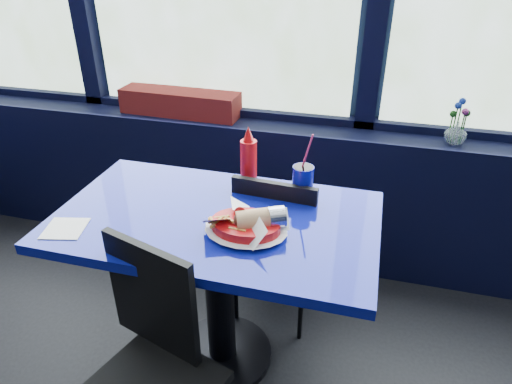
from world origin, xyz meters
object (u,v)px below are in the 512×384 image
chair_near_back (276,240)px  soda_cup (303,181)px  near_table (218,255)px  planter_box (180,103)px  chair_near_front (152,355)px  flower_vase (457,130)px  food_basket (248,224)px  ketchup_bottle (249,159)px

chair_near_back → soda_cup: 0.37m
near_table → soda_cup: soda_cup is taller
soda_cup → planter_box: bearing=141.0°
chair_near_front → flower_vase: 1.66m
chair_near_front → near_table: bearing=98.4°
near_table → chair_near_front: size_ratio=1.43×
food_basket → planter_box: bearing=122.7°
chair_near_back → soda_cup: bearing=154.1°
chair_near_front → flower_vase: (0.98, 1.29, 0.38)m
chair_near_front → chair_near_back: bearing=89.2°
chair_near_back → planter_box: (-0.68, 0.58, 0.39)m
planter_box → food_basket: planter_box is taller
food_basket → soda_cup: bearing=63.0°
near_table → soda_cup: 0.44m
chair_near_front → chair_near_back: size_ratio=1.02×
chair_near_front → soda_cup: soda_cup is taller
chair_near_back → soda_cup: soda_cup is taller
flower_vase → chair_near_back: bearing=-143.5°
food_basket → soda_cup: soda_cup is taller
chair_near_front → soda_cup: bearing=79.6°
near_table → flower_vase: flower_vase is taller
near_table → chair_near_back: 0.35m
food_basket → ketchup_bottle: ketchup_bottle is taller
near_table → flower_vase: bearing=42.7°
chair_near_front → food_basket: (0.22, 0.38, 0.30)m
flower_vase → ketchup_bottle: size_ratio=0.85×
food_basket → ketchup_bottle: (-0.10, 0.35, 0.08)m
ketchup_bottle → near_table: bearing=-99.9°
flower_vase → soda_cup: bearing=-135.6°
near_table → flower_vase: size_ratio=5.52×
flower_vase → food_basket: flower_vase is taller
chair_near_back → planter_box: planter_box is taller
chair_near_back → ketchup_bottle: bearing=10.1°
flower_vase → food_basket: bearing=-129.9°
chair_near_front → food_basket: bearing=77.5°
chair_near_front → chair_near_back: 0.78m
planter_box → soda_cup: size_ratio=2.35×
chair_near_back → ketchup_bottle: ketchup_bottle is taller
chair_near_front → planter_box: 1.45m
food_basket → ketchup_bottle: 0.37m
chair_near_front → ketchup_bottle: 0.83m
near_table → food_basket: size_ratio=4.41×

